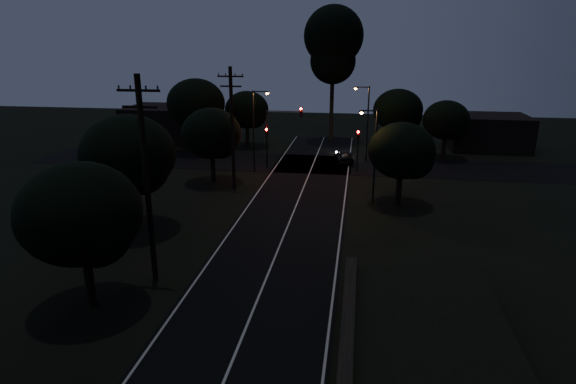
% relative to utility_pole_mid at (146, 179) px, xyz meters
% --- Properties ---
extents(road_surface, '(60.00, 70.00, 0.03)m').
position_rel_utility_pole_mid_xyz_m(road_surface, '(6.00, 16.12, -5.73)').
color(road_surface, black).
rests_on(road_surface, ground).
extents(utility_pole_mid, '(2.20, 0.30, 11.00)m').
position_rel_utility_pole_mid_xyz_m(utility_pole_mid, '(0.00, 0.00, 0.00)').
color(utility_pole_mid, black).
rests_on(utility_pole_mid, ground).
extents(utility_pole_far, '(2.20, 0.30, 10.50)m').
position_rel_utility_pole_mid_xyz_m(utility_pole_far, '(0.00, 17.00, -0.25)').
color(utility_pole_far, black).
rests_on(utility_pole_far, ground).
extents(tree_left_b, '(5.70, 5.70, 7.24)m').
position_rel_utility_pole_mid_xyz_m(tree_left_b, '(-1.80, -3.12, -1.04)').
color(tree_left_b, black).
rests_on(tree_left_b, ground).
extents(tree_left_c, '(6.28, 6.28, 7.93)m').
position_rel_utility_pole_mid_xyz_m(tree_left_c, '(-4.28, 6.87, -0.61)').
color(tree_left_c, black).
rests_on(tree_left_c, ground).
extents(tree_left_d, '(5.37, 5.37, 6.82)m').
position_rel_utility_pole_mid_xyz_m(tree_left_d, '(-2.31, 18.89, -1.32)').
color(tree_left_d, black).
rests_on(tree_left_d, ground).
extents(tree_far_nw, '(5.31, 5.31, 6.73)m').
position_rel_utility_pole_mid_xyz_m(tree_far_nw, '(-2.81, 34.89, -1.38)').
color(tree_far_nw, black).
rests_on(tree_far_nw, ground).
extents(tree_far_w, '(6.63, 6.63, 8.46)m').
position_rel_utility_pole_mid_xyz_m(tree_far_w, '(-7.77, 30.87, -0.24)').
color(tree_far_w, black).
rests_on(tree_far_w, ground).
extents(tree_far_ne, '(5.73, 5.73, 7.24)m').
position_rel_utility_pole_mid_xyz_m(tree_far_ne, '(15.20, 34.88, -1.05)').
color(tree_far_ne, black).
rests_on(tree_far_ne, ground).
extents(tree_far_e, '(5.01, 5.01, 6.36)m').
position_rel_utility_pole_mid_xyz_m(tree_far_e, '(20.18, 31.90, -1.62)').
color(tree_far_e, black).
rests_on(tree_far_e, ground).
extents(tree_right_a, '(5.17, 5.17, 6.57)m').
position_rel_utility_pole_mid_xyz_m(tree_right_a, '(14.18, 14.90, -1.48)').
color(tree_right_a, black).
rests_on(tree_right_a, ground).
extents(tall_pine, '(7.38, 7.38, 16.77)m').
position_rel_utility_pole_mid_xyz_m(tall_pine, '(7.00, 40.00, 6.36)').
color(tall_pine, black).
rests_on(tall_pine, ground).
extents(building_left, '(10.00, 8.00, 4.40)m').
position_rel_utility_pole_mid_xyz_m(building_left, '(-14.00, 37.00, -3.54)').
color(building_left, black).
rests_on(building_left, ground).
extents(building_right, '(9.00, 7.00, 4.00)m').
position_rel_utility_pole_mid_xyz_m(building_right, '(26.00, 38.00, -3.74)').
color(building_right, black).
rests_on(building_right, ground).
extents(signal_left, '(0.28, 0.35, 4.10)m').
position_rel_utility_pole_mid_xyz_m(signal_left, '(1.40, 24.99, -2.90)').
color(signal_left, black).
rests_on(signal_left, ground).
extents(signal_right, '(0.28, 0.35, 4.10)m').
position_rel_utility_pole_mid_xyz_m(signal_right, '(10.60, 24.99, -2.90)').
color(signal_right, black).
rests_on(signal_right, ground).
extents(signal_mast, '(3.70, 0.35, 6.25)m').
position_rel_utility_pole_mid_xyz_m(signal_mast, '(3.09, 24.99, -1.40)').
color(signal_mast, black).
rests_on(signal_mast, ground).
extents(streetlight_a, '(1.66, 0.26, 8.00)m').
position_rel_utility_pole_mid_xyz_m(streetlight_a, '(0.69, 23.00, -1.10)').
color(streetlight_a, black).
rests_on(streetlight_a, ground).
extents(streetlight_b, '(1.66, 0.26, 8.00)m').
position_rel_utility_pole_mid_xyz_m(streetlight_b, '(11.31, 29.00, -1.10)').
color(streetlight_b, black).
rests_on(streetlight_b, ground).
extents(streetlight_c, '(1.46, 0.26, 7.50)m').
position_rel_utility_pole_mid_xyz_m(streetlight_c, '(11.83, 15.00, -1.39)').
color(streetlight_c, black).
rests_on(streetlight_c, ground).
extents(car, '(2.33, 4.24, 1.37)m').
position_rel_utility_pole_mid_xyz_m(car, '(9.20, 28.24, -5.05)').
color(car, black).
rests_on(car, ground).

